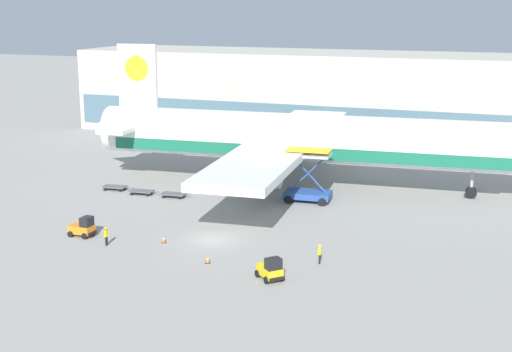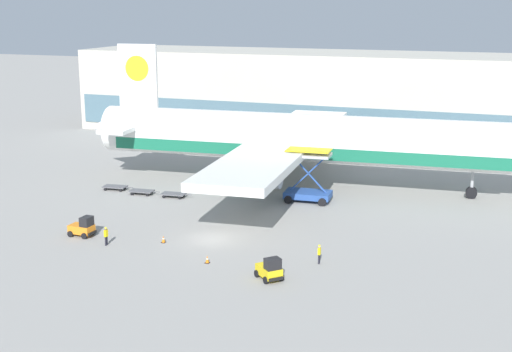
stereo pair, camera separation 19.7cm
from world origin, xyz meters
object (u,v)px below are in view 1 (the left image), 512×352
object	(u,v)px
baggage_dolly_third	(174,194)
airplane_main	(298,139)
scissor_lift_loader	(308,182)
baggage_dolly_second	(142,191)
ground_crew_near	(106,235)
baggage_dolly_lead	(115,187)
baggage_tug_mid	(83,228)
baggage_tug_foreground	(271,270)
traffic_cone_far	(208,259)
ground_crew_far	(320,252)
traffic_cone_near	(164,239)

from	to	relation	value
baggage_dolly_third	airplane_main	bearing A→B (deg)	33.93
airplane_main	scissor_lift_loader	xyz separation A→B (m)	(3.11, -6.30, -3.59)
baggage_dolly_second	ground_crew_near	distance (m)	18.22
ground_crew_near	baggage_dolly_lead	bearing A→B (deg)	35.84
baggage_dolly_third	baggage_tug_mid	bearing A→B (deg)	-102.88
airplane_main	ground_crew_near	distance (m)	29.73
baggage_tug_foreground	traffic_cone_far	distance (m)	6.63
baggage_tug_foreground	ground_crew_far	bearing A→B (deg)	103.88
baggage_dolly_second	traffic_cone_near	world-z (taller)	traffic_cone_near
baggage_tug_mid	ground_crew_near	distance (m)	3.92
baggage_tug_foreground	baggage_dolly_second	xyz separation A→B (m)	(-23.03, 19.91, -0.49)
ground_crew_near	traffic_cone_far	xyz separation A→B (m)	(10.75, -0.98, -0.72)
traffic_cone_near	baggage_dolly_second	bearing A→B (deg)	125.68
ground_crew_far	traffic_cone_near	distance (m)	15.30
baggage_tug_foreground	ground_crew_far	xyz separation A→B (m)	(2.78, 4.98, 0.14)
scissor_lift_loader	baggage_dolly_lead	size ratio (longest dim) A/B	1.60
baggage_tug_foreground	baggage_tug_mid	world-z (taller)	same
baggage_dolly_lead	ground_crew_far	distance (m)	33.72
traffic_cone_near	airplane_main	bearing A→B (deg)	77.31
baggage_dolly_second	baggage_tug_foreground	bearing A→B (deg)	-47.14
scissor_lift_loader	ground_crew_far	world-z (taller)	scissor_lift_loader
baggage_tug_foreground	traffic_cone_near	xyz separation A→B (m)	(-12.50, 5.24, -0.54)
baggage_dolly_third	traffic_cone_far	bearing A→B (deg)	-61.99
baggage_dolly_third	ground_crew_far	bearing A→B (deg)	-41.10
baggage_dolly_lead	baggage_dolly_second	world-z (taller)	same
baggage_dolly_lead	baggage_dolly_third	world-z (taller)	same
traffic_cone_near	traffic_cone_far	size ratio (longest dim) A/B	1.01
scissor_lift_loader	baggage_dolly_third	world-z (taller)	scissor_lift_loader
scissor_lift_loader	traffic_cone_near	xyz separation A→B (m)	(-8.73, -18.64, -1.91)
airplane_main	baggage_tug_mid	distance (m)	29.79
baggage_tug_mid	ground_crew_near	size ratio (longest dim) A/B	1.40
scissor_lift_loader	baggage_dolly_lead	world-z (taller)	scissor_lift_loader
scissor_lift_loader	ground_crew_far	xyz separation A→B (m)	(6.56, -18.91, -1.23)
traffic_cone_near	baggage_tug_foreground	bearing A→B (deg)	-22.76
baggage_dolly_third	baggage_tug_foreground	bearing A→B (deg)	-52.99
baggage_dolly_lead	baggage_tug_foreground	bearing A→B (deg)	-43.57
baggage_dolly_third	traffic_cone_far	world-z (taller)	traffic_cone_far
baggage_dolly_lead	traffic_cone_near	xyz separation A→B (m)	(14.59, -15.37, -0.05)
baggage_tug_foreground	baggage_dolly_third	size ratio (longest dim) A/B	0.73
scissor_lift_loader	airplane_main	bearing A→B (deg)	111.79
airplane_main	ground_crew_near	xyz separation A→B (m)	(-10.24, -27.50, -4.78)
baggage_tug_foreground	baggage_dolly_third	distance (m)	27.54
ground_crew_near	ground_crew_far	distance (m)	20.04
scissor_lift_loader	traffic_cone_far	bearing A→B (deg)	-101.19
scissor_lift_loader	ground_crew_near	xyz separation A→B (m)	(-13.35, -21.20, -1.19)
airplane_main	baggage_tug_foreground	world-z (taller)	airplane_main
airplane_main	scissor_lift_loader	bearing A→B (deg)	-68.21
traffic_cone_far	traffic_cone_near	bearing A→B (deg)	150.01
ground_crew_far	airplane_main	bearing A→B (deg)	-162.21
baggage_tug_foreground	baggage_dolly_lead	distance (m)	34.04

